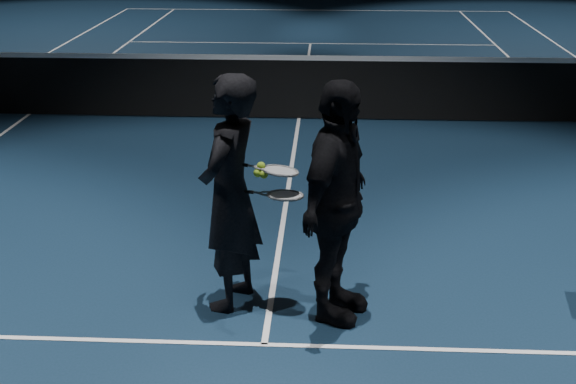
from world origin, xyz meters
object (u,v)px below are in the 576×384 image
at_px(player_a, 230,193).
at_px(racket_upper, 280,171).
at_px(racket_lower, 285,195).
at_px(tennis_balls, 261,171).
at_px(player_b, 336,204).

bearing_deg(player_a, racket_upper, 100.59).
height_order(player_a, racket_lower, player_a).
bearing_deg(racket_lower, racket_upper, 141.34).
bearing_deg(tennis_balls, racket_upper, 1.82).
relative_size(player_a, racket_upper, 2.80).
distance_m(player_a, tennis_balls, 0.33).
distance_m(player_b, tennis_balls, 0.63).
distance_m(player_a, racket_lower, 0.45).
xyz_separation_m(player_a, racket_upper, (0.40, -0.04, 0.21)).
relative_size(racket_lower, tennis_balls, 5.67).
distance_m(racket_lower, racket_upper, 0.19).
bearing_deg(racket_upper, tennis_balls, -170.43).
relative_size(player_b, racket_upper, 2.80).
xyz_separation_m(player_b, racket_lower, (-0.39, 0.08, 0.03)).
height_order(player_b, tennis_balls, player_b).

